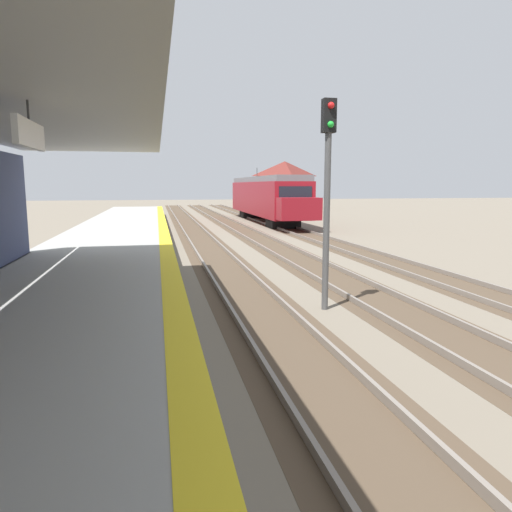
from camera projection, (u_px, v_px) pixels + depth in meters
station_platform at (79, 296)px, 11.62m from camera, size 5.00×80.00×0.91m
track_pair_nearest_platform at (231, 275)px, 16.44m from camera, size 2.34×120.00×0.16m
track_pair_middle at (323, 271)px, 17.13m from camera, size 2.34×120.00×0.16m
track_pair_far_side at (408, 268)px, 17.82m from camera, size 2.34×120.00×0.16m
approaching_train at (267, 197)px, 40.42m from camera, size 2.93×19.60×4.76m
rail_signal_post at (327, 183)px, 11.60m from camera, size 0.32×0.34×5.20m
distant_trackside_house at (285, 184)px, 64.82m from camera, size 6.60×5.28×6.40m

